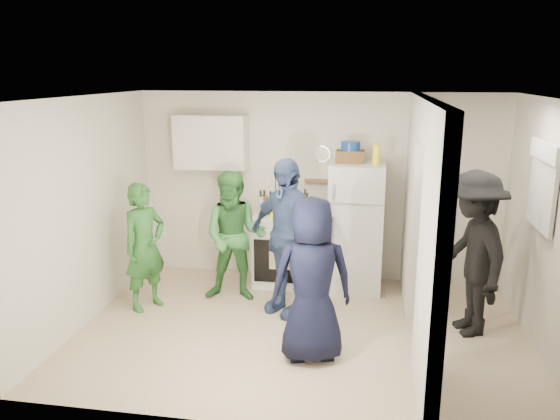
% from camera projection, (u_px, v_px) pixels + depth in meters
% --- Properties ---
extents(floor, '(4.80, 4.80, 0.00)m').
position_uv_depth(floor, '(301.00, 331.00, 5.96)').
color(floor, '#CAAE8E').
rests_on(floor, ground).
extents(wall_back, '(4.80, 0.00, 4.80)m').
position_uv_depth(wall_back, '(318.00, 187.00, 7.27)').
color(wall_back, silver).
rests_on(wall_back, floor).
extents(wall_front, '(4.80, 0.00, 4.80)m').
position_uv_depth(wall_front, '(273.00, 281.00, 4.02)').
color(wall_front, silver).
rests_on(wall_front, floor).
extents(wall_left, '(0.00, 3.40, 3.40)m').
position_uv_depth(wall_left, '(87.00, 211.00, 6.03)').
color(wall_left, silver).
rests_on(wall_left, floor).
extents(wall_right, '(0.00, 3.40, 3.40)m').
position_uv_depth(wall_right, '(548.00, 231.00, 5.27)').
color(wall_right, silver).
rests_on(wall_right, floor).
extents(ceiling, '(4.80, 4.80, 0.00)m').
position_uv_depth(ceiling, '(303.00, 98.00, 5.34)').
color(ceiling, white).
rests_on(ceiling, wall_back).
extents(partition_pier_back, '(0.12, 1.20, 2.50)m').
position_uv_depth(partition_pier_back, '(413.00, 201.00, 6.51)').
color(partition_pier_back, silver).
rests_on(partition_pier_back, floor).
extents(partition_pier_front, '(0.12, 1.20, 2.50)m').
position_uv_depth(partition_pier_front, '(432.00, 263.00, 4.41)').
color(partition_pier_front, silver).
rests_on(partition_pier_front, floor).
extents(partition_header, '(0.12, 1.00, 0.40)m').
position_uv_depth(partition_header, '(428.00, 120.00, 5.20)').
color(partition_header, silver).
rests_on(partition_header, partition_pier_back).
extents(stove, '(0.80, 0.66, 0.95)m').
position_uv_depth(stove, '(285.00, 249.00, 7.21)').
color(stove, white).
rests_on(stove, floor).
extents(upper_cabinet, '(0.95, 0.34, 0.70)m').
position_uv_depth(upper_cabinet, '(211.00, 142.00, 7.17)').
color(upper_cabinet, silver).
rests_on(upper_cabinet, wall_back).
extents(fridge, '(0.68, 0.66, 1.65)m').
position_uv_depth(fridge, '(356.00, 227.00, 6.95)').
color(fridge, silver).
rests_on(fridge, floor).
extents(wicker_basket, '(0.35, 0.25, 0.15)m').
position_uv_depth(wicker_basket, '(350.00, 156.00, 6.79)').
color(wicker_basket, brown).
rests_on(wicker_basket, fridge).
extents(blue_bowl, '(0.24, 0.24, 0.11)m').
position_uv_depth(blue_bowl, '(350.00, 146.00, 6.76)').
color(blue_bowl, navy).
rests_on(blue_bowl, wicker_basket).
extents(yellow_cup_stack_top, '(0.09, 0.09, 0.25)m').
position_uv_depth(yellow_cup_stack_top, '(376.00, 155.00, 6.59)').
color(yellow_cup_stack_top, yellow).
rests_on(yellow_cup_stack_top, fridge).
extents(wall_clock, '(0.22, 0.02, 0.22)m').
position_uv_depth(wall_clock, '(322.00, 154.00, 7.13)').
color(wall_clock, white).
rests_on(wall_clock, wall_back).
extents(spice_shelf, '(0.35, 0.08, 0.03)m').
position_uv_depth(spice_shelf, '(318.00, 181.00, 7.20)').
color(spice_shelf, olive).
rests_on(spice_shelf, wall_back).
extents(nook_window, '(0.03, 0.70, 0.80)m').
position_uv_depth(nook_window, '(545.00, 187.00, 5.36)').
color(nook_window, black).
rests_on(nook_window, wall_right).
extents(nook_window_frame, '(0.04, 0.76, 0.86)m').
position_uv_depth(nook_window_frame, '(543.00, 186.00, 5.37)').
color(nook_window_frame, white).
rests_on(nook_window_frame, wall_right).
extents(nook_valance, '(0.04, 0.82, 0.18)m').
position_uv_depth(nook_valance, '(545.00, 151.00, 5.28)').
color(nook_valance, white).
rests_on(nook_valance, wall_right).
extents(yellow_cup_stack_stove, '(0.09, 0.09, 0.25)m').
position_uv_depth(yellow_cup_stack_stove, '(273.00, 208.00, 6.87)').
color(yellow_cup_stack_stove, '#F2FF15').
rests_on(yellow_cup_stack_stove, stove).
extents(red_cup, '(0.09, 0.09, 0.12)m').
position_uv_depth(red_cup, '(300.00, 214.00, 6.85)').
color(red_cup, red).
rests_on(red_cup, stove).
extents(person_green_left, '(0.60, 0.66, 1.52)m').
position_uv_depth(person_green_left, '(145.00, 247.00, 6.38)').
color(person_green_left, '#32732E').
rests_on(person_green_left, floor).
extents(person_green_center, '(0.82, 0.66, 1.61)m').
position_uv_depth(person_green_center, '(235.00, 237.00, 6.61)').
color(person_green_center, '#39833D').
rests_on(person_green_center, floor).
extents(person_denim, '(1.14, 0.97, 1.83)m').
position_uv_depth(person_denim, '(286.00, 237.00, 6.22)').
color(person_denim, '#39557D').
rests_on(person_denim, floor).
extents(person_navy, '(0.90, 0.71, 1.62)m').
position_uv_depth(person_navy, '(312.00, 280.00, 5.21)').
color(person_navy, black).
rests_on(person_navy, floor).
extents(person_nook, '(0.92, 1.27, 1.77)m').
position_uv_depth(person_nook, '(473.00, 254.00, 5.74)').
color(person_nook, black).
rests_on(person_nook, floor).
extents(bottle_a, '(0.08, 0.08, 0.28)m').
position_uv_depth(bottle_a, '(264.00, 201.00, 7.22)').
color(bottle_a, brown).
rests_on(bottle_a, stove).
extents(bottle_b, '(0.07, 0.07, 0.31)m').
position_uv_depth(bottle_b, '(271.00, 203.00, 7.01)').
color(bottle_b, '#224E1A').
rests_on(bottle_b, stove).
extents(bottle_c, '(0.08, 0.08, 0.26)m').
position_uv_depth(bottle_c, '(281.00, 201.00, 7.22)').
color(bottle_c, silver).
rests_on(bottle_c, stove).
extents(bottle_d, '(0.07, 0.07, 0.26)m').
position_uv_depth(bottle_d, '(285.00, 205.00, 7.03)').
color(bottle_d, '#5F3A10').
rests_on(bottle_d, stove).
extents(bottle_e, '(0.06, 0.06, 0.33)m').
position_uv_depth(bottle_e, '(293.00, 199.00, 7.21)').
color(bottle_e, '#ACB5BF').
rests_on(bottle_e, stove).
extents(bottle_f, '(0.07, 0.07, 0.29)m').
position_uv_depth(bottle_f, '(299.00, 204.00, 7.03)').
color(bottle_f, '#13361F').
rests_on(bottle_f, stove).
extents(bottle_g, '(0.06, 0.06, 0.31)m').
position_uv_depth(bottle_g, '(305.00, 200.00, 7.17)').
color(bottle_g, olive).
rests_on(bottle_g, stove).
extents(bottle_h, '(0.07, 0.07, 0.33)m').
position_uv_depth(bottle_h, '(261.00, 203.00, 6.99)').
color(bottle_h, '#AFB3BB').
rests_on(bottle_h, stove).
extents(bottle_i, '(0.07, 0.07, 0.30)m').
position_uv_depth(bottle_i, '(290.00, 201.00, 7.16)').
color(bottle_i, brown).
rests_on(bottle_i, stove).
extents(bottle_j, '(0.07, 0.07, 0.32)m').
position_uv_depth(bottle_j, '(307.00, 205.00, 6.90)').
color(bottle_j, '#194B1A').
rests_on(bottle_j, stove).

